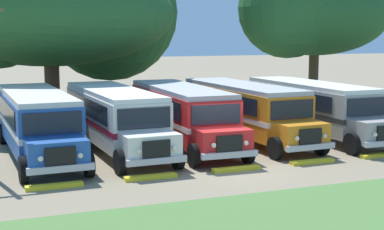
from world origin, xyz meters
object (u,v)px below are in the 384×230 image
object	(u,v)px
parked_bus_slot_0	(37,120)
parked_bus_slot_3	(245,109)
parked_bus_slot_1	(115,116)
broad_shade_tree	(55,10)
parked_bus_slot_4	(313,106)
secondary_tree	(307,14)
parked_bus_slot_2	(182,112)

from	to	relation	value
parked_bus_slot_0	parked_bus_slot_3	world-z (taller)	same
parked_bus_slot_1	broad_shade_tree	xyz separation A→B (m)	(-0.82, 12.57, 5.33)
parked_bus_slot_3	parked_bus_slot_4	bearing A→B (deg)	80.92
parked_bus_slot_1	secondary_tree	bearing A→B (deg)	118.13
parked_bus_slot_2	parked_bus_slot_3	bearing A→B (deg)	93.97
parked_bus_slot_0	secondary_tree	xyz separation A→B (m)	(19.97, 9.48, 5.21)
parked_bus_slot_1	broad_shade_tree	bearing A→B (deg)	-178.21
parked_bus_slot_1	parked_bus_slot_3	xyz separation A→B (m)	(6.85, 0.15, 0.00)
secondary_tree	parked_bus_slot_1	bearing A→B (deg)	-149.94
parked_bus_slot_2	parked_bus_slot_0	bearing A→B (deg)	-89.01
broad_shade_tree	parked_bus_slot_4	bearing A→B (deg)	-48.29
parked_bus_slot_0	secondary_tree	bearing A→B (deg)	113.60
parked_bus_slot_3	parked_bus_slot_4	size ratio (longest dim) A/B	1.00
parked_bus_slot_3	secondary_tree	world-z (taller)	secondary_tree
parked_bus_slot_2	parked_bus_slot_4	world-z (taller)	same
parked_bus_slot_1	parked_bus_slot_4	distance (m)	10.65
parked_bus_slot_3	secondary_tree	size ratio (longest dim) A/B	0.93
parked_bus_slot_4	broad_shade_tree	bearing A→B (deg)	-139.20
parked_bus_slot_0	broad_shade_tree	bearing A→B (deg)	165.91
parked_bus_slot_0	parked_bus_slot_2	world-z (taller)	same
secondary_tree	broad_shade_tree	bearing A→B (deg)	169.90
parked_bus_slot_0	parked_bus_slot_2	size ratio (longest dim) A/B	1.00
broad_shade_tree	secondary_tree	bearing A→B (deg)	-10.10
parked_bus_slot_4	secondary_tree	world-z (taller)	secondary_tree
parked_bus_slot_4	broad_shade_tree	size ratio (longest dim) A/B	0.64
broad_shade_tree	parked_bus_slot_1	bearing A→B (deg)	-86.28
parked_bus_slot_1	parked_bus_slot_4	world-z (taller)	same
parked_bus_slot_4	broad_shade_tree	xyz separation A→B (m)	(-11.47, 12.86, 5.33)
broad_shade_tree	parked_bus_slot_0	bearing A→B (deg)	-102.31
parked_bus_slot_3	broad_shade_tree	xyz separation A→B (m)	(-7.66, 12.42, 5.33)
parked_bus_slot_1	parked_bus_slot_3	bearing A→B (deg)	89.36
parked_bus_slot_3	broad_shade_tree	bearing A→B (deg)	-150.73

